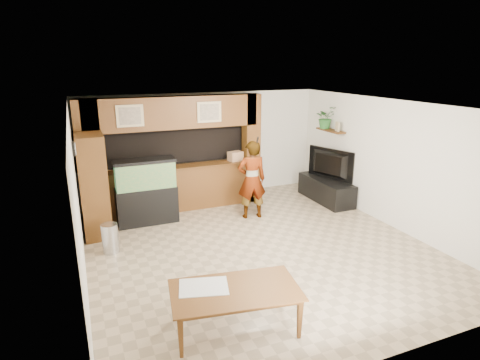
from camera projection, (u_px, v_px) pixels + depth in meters
name	position (u px, v px, depth m)	size (l,w,h in m)	color
floor	(257.00, 246.00, 7.48)	(6.50, 6.50, 0.00)	tan
ceiling	(259.00, 106.00, 6.75)	(6.50, 6.50, 0.00)	white
wall_back	(203.00, 146.00, 9.99)	(6.00, 6.00, 0.00)	white
wall_left	(77.00, 201.00, 6.01)	(6.50, 6.50, 0.00)	white
wall_right	(391.00, 164.00, 8.22)	(6.50, 6.50, 0.00)	white
partition	(171.00, 153.00, 9.10)	(4.20, 0.99, 2.60)	brown
wall_clock	(74.00, 149.00, 6.74)	(0.05, 0.25, 0.25)	black
wall_shelf	(331.00, 130.00, 9.77)	(0.25, 0.90, 0.04)	brown
pantry_cabinet	(94.00, 186.00, 7.72)	(0.50, 0.82, 2.02)	brown
trash_can	(110.00, 238.00, 7.18)	(0.29, 0.29, 0.54)	#B2B2B7
aquarium	(146.00, 192.00, 8.40)	(1.25, 0.47, 1.39)	black
tv_stand	(326.00, 190.00, 9.88)	(0.60, 1.65, 0.55)	black
television	(328.00, 164.00, 9.70)	(1.29, 0.17, 0.74)	black
photo_frame	(337.00, 127.00, 9.50)	(0.03, 0.17, 0.22)	tan
potted_plant	(326.00, 117.00, 9.86)	(0.49, 0.42, 0.54)	#29682A
person	(252.00, 180.00, 8.66)	(0.63, 0.41, 1.72)	olive
microphone	(257.00, 140.00, 8.28)	(0.03, 0.03, 0.15)	black
dining_table	(236.00, 310.00, 5.07)	(1.62, 0.90, 0.57)	brown
newspaper_a	(204.00, 287.00, 5.07)	(0.61, 0.45, 0.01)	silver
counter_box	(235.00, 156.00, 9.53)	(0.33, 0.22, 0.22)	tan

